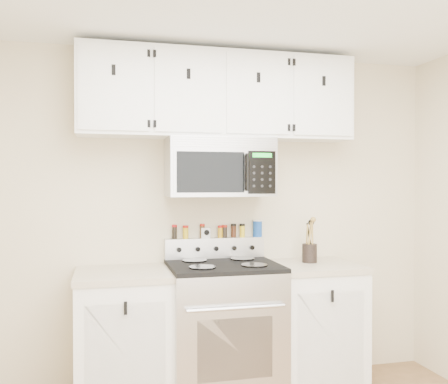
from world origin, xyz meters
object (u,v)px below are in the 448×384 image
Objects in this scene: range at (223,329)px; salt_canister at (258,228)px; microwave at (219,167)px; utensil_crock at (310,252)px.

range is 0.81m from salt_canister.
range is 1.45× the size of microwave.
range is 8.42× the size of salt_canister.
range is 1.15m from microwave.
utensil_crock is at bearing -4.43° from microwave.
microwave is (0.00, 0.13, 1.14)m from range.
salt_canister is at bearing 39.70° from range.
range is 3.40× the size of utensil_crock.
utensil_crock is at bearing 6.17° from range.
utensil_crock is (0.68, 0.07, 0.51)m from range.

